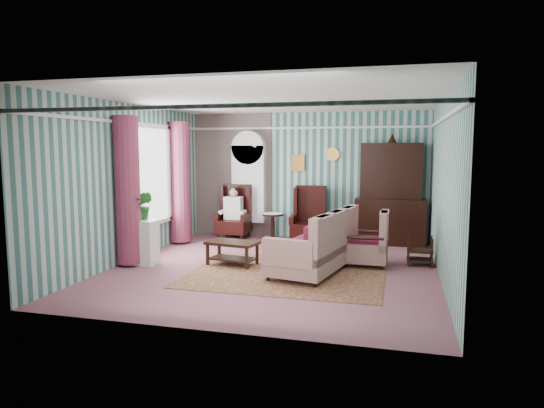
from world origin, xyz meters
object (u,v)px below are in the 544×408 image
(seated_woman, at_px, (234,214))
(coffee_table, at_px, (232,253))
(round_side_table, at_px, (273,227))
(sofa, at_px, (314,244))
(dresser_hutch, at_px, (391,190))
(wingback_right, at_px, (308,215))
(floral_armchair, at_px, (366,241))
(bookcase, at_px, (249,189))
(wingback_left, at_px, (234,212))
(plant_stand, at_px, (141,242))
(nest_table, at_px, (420,250))

(seated_woman, height_order, coffee_table, seated_woman)
(round_side_table, relative_size, sofa, 0.28)
(dresser_hutch, xyz_separation_m, wingback_right, (-1.75, -0.27, -0.55))
(floral_armchair, bearing_deg, dresser_hutch, -8.53)
(bookcase, relative_size, coffee_table, 2.51)
(dresser_hutch, bearing_deg, floral_armchair, -99.99)
(round_side_table, relative_size, coffee_table, 0.67)
(wingback_left, distance_m, plant_stand, 2.87)
(bookcase, distance_m, wingback_left, 0.68)
(round_side_table, bearing_deg, nest_table, -28.20)
(dresser_hutch, distance_m, plant_stand, 5.31)
(sofa, bearing_deg, bookcase, 47.61)
(wingback_right, xyz_separation_m, plant_stand, (-2.55, -2.75, -0.22))
(sofa, height_order, coffee_table, sofa)
(floral_armchair, relative_size, coffee_table, 1.00)
(wingback_left, bearing_deg, floral_armchair, -29.97)
(coffee_table, bearing_deg, dresser_hutch, 44.91)
(bookcase, relative_size, wingback_left, 1.79)
(wingback_left, relative_size, sofa, 0.59)
(round_side_table, xyz_separation_m, floral_armchair, (2.23, -1.96, 0.15))
(floral_armchair, bearing_deg, seated_woman, 61.50)
(bookcase, xyz_separation_m, dresser_hutch, (3.25, -0.12, 0.06))
(bookcase, bearing_deg, dresser_hutch, -2.11)
(dresser_hutch, height_order, round_side_table, dresser_hutch)
(nest_table, bearing_deg, round_side_table, 151.80)
(sofa, distance_m, floral_armchair, 1.04)
(plant_stand, bearing_deg, coffee_table, 12.10)
(wingback_right, relative_size, plant_stand, 1.56)
(sofa, bearing_deg, wingback_left, 55.04)
(wingback_right, height_order, plant_stand, wingback_right)
(wingback_left, xyz_separation_m, coffee_table, (0.82, -2.40, -0.41))
(plant_stand, relative_size, coffee_table, 0.90)
(dresser_hutch, relative_size, seated_woman, 2.00)
(dresser_hutch, relative_size, floral_armchair, 2.64)
(dresser_hutch, height_order, wingback_right, dresser_hutch)
(bookcase, height_order, floral_armchair, bookcase)
(dresser_hutch, bearing_deg, plant_stand, -144.92)
(round_side_table, height_order, floral_armchair, floral_armchair)
(bookcase, distance_m, round_side_table, 1.07)
(bookcase, xyz_separation_m, round_side_table, (0.65, -0.24, -0.82))
(wingback_right, xyz_separation_m, seated_woman, (-1.75, 0.00, -0.04))
(seated_woman, relative_size, round_side_table, 1.97)
(bookcase, relative_size, plant_stand, 2.80)
(bookcase, bearing_deg, round_side_table, -20.27)
(coffee_table, bearing_deg, seated_woman, 108.82)
(plant_stand, xyz_separation_m, sofa, (3.09, 0.33, 0.07))
(round_side_table, bearing_deg, wingback_right, -10.01)
(bookcase, distance_m, nest_table, 4.37)
(plant_stand, xyz_separation_m, floral_armchair, (3.93, 0.94, 0.05))
(coffee_table, bearing_deg, floral_armchair, 14.43)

